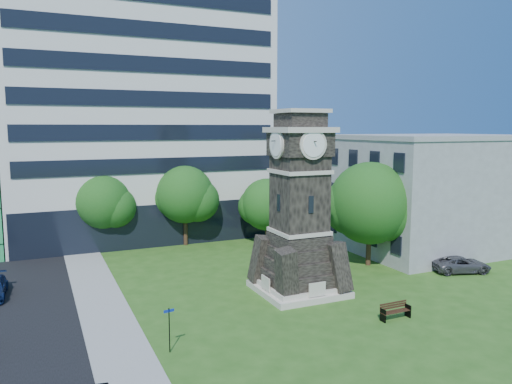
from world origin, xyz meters
name	(u,v)px	position (x,y,z in m)	size (l,w,h in m)	color
ground	(271,308)	(0.00, 0.00, 0.00)	(160.00, 160.00, 0.00)	#275217
sidewalk	(101,303)	(-9.50, 5.00, 0.03)	(3.00, 70.00, 0.06)	gray
clock_tower	(299,215)	(3.00, 2.00, 5.28)	(5.40, 5.40, 12.22)	beige
office_tall	(134,96)	(-3.20, 25.84, 14.22)	(26.20, 15.11, 28.60)	silver
office_low	(431,192)	(19.97, 8.00, 5.21)	(15.20, 12.20, 10.40)	#9EA1A4
car_east_lot	(461,264)	(16.64, 0.93, 0.61)	(2.02, 4.39, 1.22)	#46464B
park_bench	(395,310)	(5.77, -4.55, 0.53)	(1.92, 0.51, 0.99)	black
street_sign	(169,325)	(-7.26, -3.46, 1.42)	(0.54, 0.05, 2.27)	black
tree_nw	(104,203)	(-7.43, 19.22, 4.31)	(5.46, 4.96, 6.97)	#332114
tree_nc	(186,196)	(-0.11, 18.25, 4.63)	(5.94, 5.40, 7.53)	#332114
tree_ne	(268,206)	(7.16, 15.66, 3.64)	(5.45, 4.95, 6.27)	#332114
tree_east	(371,206)	(11.46, 5.52, 4.87)	(7.24, 6.58, 8.36)	#332114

